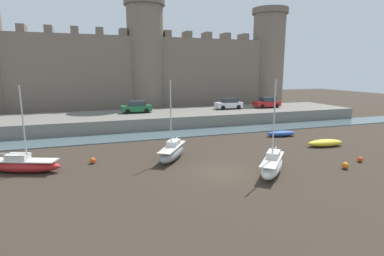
% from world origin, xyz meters
% --- Properties ---
extents(ground_plane, '(160.00, 160.00, 0.00)m').
position_xyz_m(ground_plane, '(0.00, 0.00, 0.00)').
color(ground_plane, '#382D23').
extents(water_channel, '(80.00, 4.50, 0.10)m').
position_xyz_m(water_channel, '(0.00, 13.99, 0.05)').
color(water_channel, slate).
rests_on(water_channel, ground).
extents(quay_road, '(58.37, 10.00, 1.59)m').
position_xyz_m(quay_road, '(0.00, 21.24, 0.80)').
color(quay_road, slate).
rests_on(quay_road, ground).
extents(castle, '(52.92, 6.55, 21.48)m').
position_xyz_m(castle, '(-0.00, 31.02, 8.01)').
color(castle, '#7A6B5B').
rests_on(castle, ground).
extents(sailboat_foreground_right, '(3.87, 4.99, 6.61)m').
position_xyz_m(sailboat_foreground_right, '(-2.80, 4.39, 0.65)').
color(sailboat_foreground_right, gray).
rests_on(sailboat_foreground_right, ground).
extents(sailboat_near_channel_left, '(5.59, 3.26, 6.36)m').
position_xyz_m(sailboat_near_channel_left, '(-13.99, 4.74, 0.56)').
color(sailboat_near_channel_left, red).
rests_on(sailboat_near_channel_left, ground).
extents(sailboat_near_channel_right, '(4.47, 4.75, 6.79)m').
position_xyz_m(sailboat_near_channel_right, '(3.11, -1.40, 0.66)').
color(sailboat_near_channel_right, silver).
rests_on(sailboat_near_channel_right, ground).
extents(rowboat_midflat_centre, '(3.51, 1.62, 0.65)m').
position_xyz_m(rowboat_midflat_centre, '(11.18, 8.97, 0.34)').
color(rowboat_midflat_centre, '#234793').
rests_on(rowboat_midflat_centre, ground).
extents(rowboat_foreground_centre, '(3.83, 1.65, 0.70)m').
position_xyz_m(rowboat_foreground_centre, '(12.57, 3.70, 0.36)').
color(rowboat_foreground_centre, yellow).
rests_on(rowboat_foreground_centre, ground).
extents(mooring_buoy_near_shore, '(0.52, 0.52, 0.52)m').
position_xyz_m(mooring_buoy_near_shore, '(8.98, -2.31, 0.26)').
color(mooring_buoy_near_shore, orange).
rests_on(mooring_buoy_near_shore, ground).
extents(mooring_buoy_off_centre, '(0.49, 0.49, 0.49)m').
position_xyz_m(mooring_buoy_off_centre, '(-9.18, 5.25, 0.24)').
color(mooring_buoy_off_centre, '#E04C1E').
rests_on(mooring_buoy_off_centre, ground).
extents(mooring_buoy_mid_mud, '(0.45, 0.45, 0.45)m').
position_xyz_m(mooring_buoy_mid_mud, '(11.50, -1.36, 0.22)').
color(mooring_buoy_mid_mud, '#E04C1E').
rests_on(mooring_buoy_mid_mud, ground).
extents(car_quay_east, '(4.12, 1.92, 1.62)m').
position_xyz_m(car_quay_east, '(10.80, 21.86, 2.37)').
color(car_quay_east, silver).
rests_on(car_quay_east, quay_road).
extents(car_quay_centre_east, '(4.12, 1.92, 1.62)m').
position_xyz_m(car_quay_centre_east, '(-3.07, 22.23, 2.37)').
color(car_quay_centre_east, '#1E6638').
rests_on(car_quay_centre_east, quay_road).
extents(car_quay_west, '(4.12, 1.92, 1.62)m').
position_xyz_m(car_quay_west, '(17.21, 21.41, 2.37)').
color(car_quay_west, red).
rests_on(car_quay_west, quay_road).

